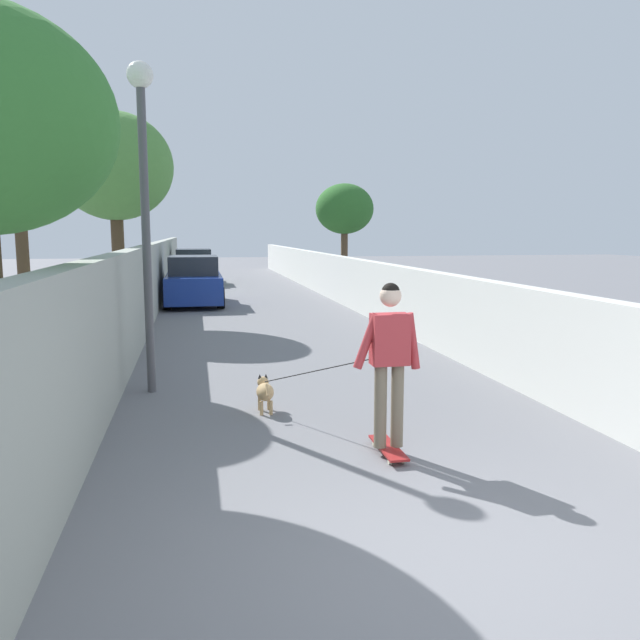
# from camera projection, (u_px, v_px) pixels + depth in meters

# --- Properties ---
(ground_plane) EXTENTS (80.00, 80.00, 0.00)m
(ground_plane) POSITION_uv_depth(u_px,v_px,m) (258.00, 313.00, 17.97)
(ground_plane) COLOR slate
(wall_left) EXTENTS (48.00, 0.30, 1.96)m
(wall_left) POSITION_uv_depth(u_px,v_px,m) (145.00, 286.00, 15.33)
(wall_left) COLOR #999E93
(wall_left) RESTS_ON ground
(fence_right) EXTENTS (48.00, 0.30, 1.50)m
(fence_right) POSITION_uv_depth(u_px,v_px,m) (378.00, 291.00, 16.49)
(fence_right) COLOR silver
(fence_right) RESTS_ON ground
(tree_left_mid) EXTENTS (2.22, 2.22, 4.78)m
(tree_left_mid) POSITION_uv_depth(u_px,v_px,m) (15.00, 139.00, 10.25)
(tree_left_mid) COLOR #473523
(tree_left_mid) RESTS_ON ground
(tree_left_far) EXTENTS (2.90, 2.90, 5.27)m
(tree_left_far) POSITION_uv_depth(u_px,v_px,m) (115.00, 167.00, 15.76)
(tree_left_far) COLOR #473523
(tree_left_far) RESTS_ON ground
(tree_right_distant) EXTENTS (2.13, 2.13, 4.05)m
(tree_right_distant) POSITION_uv_depth(u_px,v_px,m) (345.00, 210.00, 23.11)
(tree_right_distant) COLOR brown
(tree_right_distant) RESTS_ON ground
(lamp_post) EXTENTS (0.36, 0.36, 4.57)m
(lamp_post) POSITION_uv_depth(u_px,v_px,m) (144.00, 172.00, 8.67)
(lamp_post) COLOR #4C4C51
(lamp_post) RESTS_ON ground
(skateboard) EXTENTS (0.80, 0.20, 0.08)m
(skateboard) POSITION_uv_depth(u_px,v_px,m) (388.00, 448.00, 6.53)
(skateboard) COLOR maroon
(skateboard) RESTS_ON ground
(person_skateboarder) EXTENTS (0.22, 0.71, 1.70)m
(person_skateboarder) POSITION_uv_depth(u_px,v_px,m) (390.00, 352.00, 6.38)
(person_skateboarder) COLOR #726651
(person_skateboarder) RESTS_ON skateboard
(dog) EXTENTS (2.10, 1.20, 1.06)m
(dog) POSITION_uv_depth(u_px,v_px,m) (265.00, 391.00, 8.04)
(dog) COLOR tan
(dog) RESTS_ON ground
(car_near) EXTENTS (3.94, 1.80, 1.54)m
(car_near) POSITION_uv_depth(u_px,v_px,m) (194.00, 282.00, 19.91)
(car_near) COLOR navy
(car_near) RESTS_ON ground
(car_far) EXTENTS (4.20, 1.80, 1.54)m
(car_far) POSITION_uv_depth(u_px,v_px,m) (194.00, 267.00, 28.12)
(car_far) COLOR #336B38
(car_far) RESTS_ON ground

